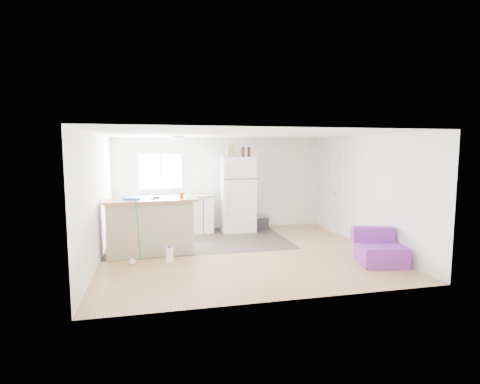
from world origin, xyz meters
name	(u,v)px	position (x,y,z in m)	size (l,w,h in m)	color
room	(242,195)	(0.00, 0.00, 1.20)	(5.51, 5.01, 2.41)	#A16A43
vinyl_zone	(199,240)	(-0.73, 1.25, 0.00)	(4.05, 2.50, 0.00)	#322A25
window	(161,171)	(-1.55, 2.49, 1.55)	(1.18, 0.06, 0.98)	white
interior_door	(331,192)	(2.72, 1.55, 1.02)	(0.11, 0.92, 2.10)	white
ceiling_fixture	(177,138)	(-1.20, 1.20, 2.36)	(0.30, 0.30, 0.07)	white
kitchen_cabinets	(171,214)	(-1.33, 2.17, 0.49)	(2.14, 0.67, 1.24)	white
peninsula	(150,226)	(-1.82, 0.35, 0.57)	(1.87, 0.83, 1.12)	tan
refrigerator	(237,194)	(0.37, 2.08, 0.96)	(0.88, 0.83, 1.92)	white
cooler	(258,222)	(0.95, 2.16, 0.19)	(0.57, 0.45, 0.38)	#2A292C
purple_seat	(379,251)	(2.31, -1.26, 0.23)	(0.92, 0.89, 0.64)	purple
cleaner_jug	(170,254)	(-1.47, -0.25, 0.13)	(0.14, 0.10, 0.30)	white
mop	(134,252)	(-2.11, -0.32, 0.23)	(0.22, 0.34, 1.22)	green
red_cup	(182,195)	(-1.18, 0.34, 1.18)	(0.08, 0.08, 0.12)	red
blue_tray	(131,199)	(-2.16, 0.34, 1.14)	(0.30, 0.22, 0.04)	blue
tool_a	(157,197)	(-1.68, 0.44, 1.14)	(0.14, 0.05, 0.03)	black
tool_b	(153,199)	(-1.74, 0.25, 1.14)	(0.10, 0.04, 0.03)	black
cardboard_box	(231,151)	(0.19, 2.06, 2.07)	(0.20, 0.10, 0.30)	#9F895A
bottle_left	(243,152)	(0.49, 1.97, 2.04)	(0.07, 0.07, 0.25)	#3A1C0A
bottle_right	(249,152)	(0.65, 2.03, 2.04)	(0.07, 0.07, 0.25)	#3A1C0A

